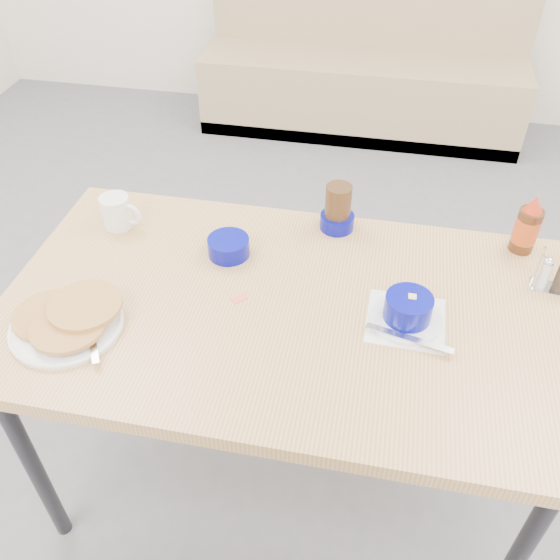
% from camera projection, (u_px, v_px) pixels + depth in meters
% --- Properties ---
extents(ground, '(6.00, 6.00, 0.00)m').
position_uv_depth(ground, '(268.00, 545.00, 1.77)').
color(ground, slate).
rests_on(ground, ground).
extents(booth_bench, '(1.90, 0.56, 1.22)m').
position_uv_depth(booth_bench, '(364.00, 69.00, 3.58)').
color(booth_bench, tan).
rests_on(booth_bench, ground).
extents(dining_table, '(1.40, 0.80, 0.76)m').
position_uv_depth(dining_table, '(285.00, 322.00, 1.49)').
color(dining_table, tan).
rests_on(dining_table, ground).
extents(pancake_plate, '(0.26, 0.26, 0.05)m').
position_uv_depth(pancake_plate, '(67.00, 320.00, 1.38)').
color(pancake_plate, white).
rests_on(pancake_plate, dining_table).
extents(coffee_mug, '(0.12, 0.08, 0.09)m').
position_uv_depth(coffee_mug, '(118.00, 212.00, 1.66)').
color(coffee_mug, white).
rests_on(coffee_mug, dining_table).
extents(grits_setting, '(0.20, 0.20, 0.08)m').
position_uv_depth(grits_setting, '(407.00, 312.00, 1.38)').
color(grits_setting, white).
rests_on(grits_setting, dining_table).
extents(creamer_bowl, '(0.11, 0.11, 0.05)m').
position_uv_depth(creamer_bowl, '(229.00, 247.00, 1.58)').
color(creamer_bowl, '#050981').
rests_on(creamer_bowl, dining_table).
extents(butter_bowl, '(0.10, 0.10, 0.04)m').
position_uv_depth(butter_bowl, '(337.00, 221.00, 1.67)').
color(butter_bowl, '#050981').
rests_on(butter_bowl, dining_table).
extents(amber_tumbler, '(0.09, 0.09, 0.14)m').
position_uv_depth(amber_tumbler, '(338.00, 208.00, 1.64)').
color(amber_tumbler, '#3E2613').
rests_on(amber_tumbler, dining_table).
extents(condiment_caddy, '(0.10, 0.06, 0.11)m').
position_uv_depth(condiment_caddy, '(552.00, 277.00, 1.47)').
color(condiment_caddy, silver).
rests_on(condiment_caddy, dining_table).
extents(syrup_bottle, '(0.06, 0.06, 0.17)m').
position_uv_depth(syrup_bottle, '(527.00, 227.00, 1.56)').
color(syrup_bottle, '#47230F').
rests_on(syrup_bottle, dining_table).
extents(sugar_wrapper, '(0.04, 0.04, 0.00)m').
position_uv_depth(sugar_wrapper, '(239.00, 299.00, 1.46)').
color(sugar_wrapper, '#EC5B4E').
rests_on(sugar_wrapper, dining_table).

